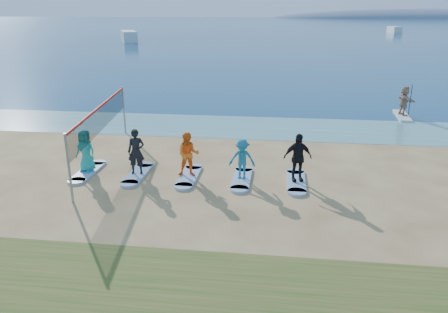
# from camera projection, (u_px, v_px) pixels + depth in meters

# --- Properties ---
(ground) EXTENTS (600.00, 600.00, 0.00)m
(ground) POSITION_uv_depth(u_px,v_px,m) (239.00, 206.00, 14.94)
(ground) COLOR tan
(ground) RESTS_ON ground
(shallow_water) EXTENTS (600.00, 600.00, 0.00)m
(shallow_water) POSITION_uv_depth(u_px,v_px,m) (257.00, 127.00, 24.79)
(shallow_water) COLOR teal
(shallow_water) RESTS_ON ground
(ocean) EXTENTS (600.00, 600.00, 0.00)m
(ocean) POSITION_uv_depth(u_px,v_px,m) (279.00, 26.00, 165.13)
(ocean) COLOR navy
(ocean) RESTS_ON ground
(island_ridge) EXTENTS (220.00, 56.00, 18.00)m
(island_ridge) POSITION_uv_depth(u_px,v_px,m) (427.00, 18.00, 285.20)
(island_ridge) COLOR slate
(island_ridge) RESTS_ON ground
(volleyball_net) EXTENTS (1.31, 9.01, 2.50)m
(volleyball_net) POSITION_uv_depth(u_px,v_px,m) (101.00, 118.00, 18.94)
(volleyball_net) COLOR gray
(volleyball_net) RESTS_ON ground
(paddleboard) EXTENTS (0.94, 3.05, 0.12)m
(paddleboard) POSITION_uv_depth(u_px,v_px,m) (402.00, 116.00, 27.25)
(paddleboard) COLOR silver
(paddleboard) RESTS_ON ground
(paddleboarder) EXTENTS (0.95, 1.74, 1.79)m
(paddleboarder) POSITION_uv_depth(u_px,v_px,m) (404.00, 101.00, 26.94)
(paddleboarder) COLOR tan
(paddleboarder) RESTS_ON paddleboard
(boat_offshore_a) EXTENTS (5.82, 8.95, 2.10)m
(boat_offshore_a) POSITION_uv_depth(u_px,v_px,m) (129.00, 42.00, 86.94)
(boat_offshore_a) COLOR silver
(boat_offshore_a) RESTS_ON ground
(boat_offshore_b) EXTENTS (2.85, 6.00, 1.67)m
(boat_offshore_b) POSITION_uv_depth(u_px,v_px,m) (394.00, 33.00, 117.85)
(boat_offshore_b) COLOR silver
(boat_offshore_b) RESTS_ON ground
(surfboard_0) EXTENTS (0.70, 2.20, 0.09)m
(surfboard_0) POSITION_uv_depth(u_px,v_px,m) (88.00, 172.00, 17.99)
(surfboard_0) COLOR #8FB2DD
(surfboard_0) RESTS_ON ground
(student_0) EXTENTS (0.95, 0.72, 1.75)m
(student_0) POSITION_uv_depth(u_px,v_px,m) (86.00, 151.00, 17.69)
(student_0) COLOR teal
(student_0) RESTS_ON surfboard_0
(surfboard_1) EXTENTS (0.70, 2.20, 0.09)m
(surfboard_1) POSITION_uv_depth(u_px,v_px,m) (138.00, 174.00, 17.73)
(surfboard_1) COLOR #8FB2DD
(surfboard_1) RESTS_ON ground
(student_1) EXTENTS (0.73, 0.55, 1.83)m
(student_1) POSITION_uv_depth(u_px,v_px,m) (136.00, 152.00, 17.42)
(student_1) COLOR black
(student_1) RESTS_ON surfboard_1
(surfboard_2) EXTENTS (0.70, 2.20, 0.09)m
(surfboard_2) POSITION_uv_depth(u_px,v_px,m) (189.00, 176.00, 17.48)
(surfboard_2) COLOR #8FB2DD
(surfboard_2) RESTS_ON ground
(student_2) EXTENTS (0.96, 0.80, 1.78)m
(student_2) POSITION_uv_depth(u_px,v_px,m) (188.00, 154.00, 17.18)
(student_2) COLOR orange
(student_2) RESTS_ON surfboard_2
(surfboard_3) EXTENTS (0.70, 2.20, 0.09)m
(surfboard_3) POSITION_uv_depth(u_px,v_px,m) (242.00, 179.00, 17.22)
(surfboard_3) COLOR #8FB2DD
(surfboard_3) RESTS_ON ground
(student_3) EXTENTS (1.04, 0.61, 1.59)m
(student_3) POSITION_uv_depth(u_px,v_px,m) (242.00, 159.00, 16.95)
(student_3) COLOR teal
(student_3) RESTS_ON surfboard_3
(surfboard_4) EXTENTS (0.70, 2.20, 0.09)m
(surfboard_4) POSITION_uv_depth(u_px,v_px,m) (296.00, 181.00, 16.97)
(surfboard_4) COLOR #8FB2DD
(surfboard_4) RESTS_ON ground
(student_4) EXTENTS (1.19, 0.74, 1.89)m
(student_4) POSITION_uv_depth(u_px,v_px,m) (298.00, 157.00, 16.65)
(student_4) COLOR black
(student_4) RESTS_ON surfboard_4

